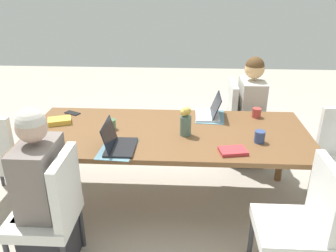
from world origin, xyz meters
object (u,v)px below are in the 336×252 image
(person_far_left_near, at_px, (44,199))
(person_near_left_mid, at_px, (249,118))
(chair_near_left_mid, at_px, (241,118))
(book_red_cover, at_px, (233,151))
(coffee_mug_centre_left, at_px, (260,137))
(coffee_mug_near_left, at_px, (257,113))
(coffee_mug_centre_right, at_px, (111,124))
(chair_far_left_near, at_px, (52,208))
(laptop_far_left_near, at_px, (117,143))
(book_blue_cover, at_px, (60,121))
(chair_far_left_far, at_px, (302,219))
(coffee_mug_near_right, at_px, (27,146))
(dining_table, at_px, (168,138))
(flower_vase, at_px, (186,121))
(laptop_near_left_mid, at_px, (210,112))
(phone_black, at_px, (72,113))

(person_far_left_near, distance_m, person_near_left_mid, 2.26)
(chair_near_left_mid, height_order, book_red_cover, chair_near_left_mid)
(coffee_mug_centre_left, bearing_deg, person_far_left_near, 20.13)
(chair_near_left_mid, height_order, coffee_mug_near_left, chair_near_left_mid)
(coffee_mug_centre_right, bearing_deg, book_red_cover, 159.41)
(coffee_mug_near_left, relative_size, book_red_cover, 0.43)
(chair_far_left_near, xyz_separation_m, laptop_far_left_near, (-0.37, -0.46, 0.27))
(book_blue_cover, bearing_deg, chair_far_left_far, 133.49)
(person_near_left_mid, height_order, coffee_mug_centre_left, person_near_left_mid)
(chair_far_left_near, relative_size, coffee_mug_centre_right, 10.39)
(chair_far_left_near, bearing_deg, coffee_mug_centre_left, -156.95)
(coffee_mug_near_right, bearing_deg, book_blue_cover, -96.40)
(chair_far_left_far, bearing_deg, person_near_left_mid, -87.24)
(laptop_far_left_near, height_order, coffee_mug_centre_left, laptop_far_left_near)
(dining_table, bearing_deg, coffee_mug_centre_right, -2.73)
(coffee_mug_centre_left, bearing_deg, chair_far_left_near, 23.05)
(person_near_left_mid, height_order, chair_far_left_far, person_near_left_mid)
(chair_far_left_near, bearing_deg, chair_near_left_mid, -132.27)
(chair_near_left_mid, xyz_separation_m, laptop_far_left_near, (1.13, 1.20, 0.27))
(person_far_left_near, distance_m, coffee_mug_near_left, 1.98)
(dining_table, bearing_deg, chair_far_left_far, 138.09)
(chair_far_left_near, distance_m, laptop_far_left_near, 0.65)
(person_near_left_mid, distance_m, coffee_mug_centre_left, 1.00)
(book_blue_cover, bearing_deg, flower_vase, 150.73)
(chair_near_left_mid, relative_size, chair_far_left_far, 1.00)
(chair_near_left_mid, bearing_deg, book_blue_cover, 22.86)
(chair_near_left_mid, distance_m, laptop_near_left_mid, 0.69)
(chair_near_left_mid, distance_m, laptop_far_left_near, 1.67)
(person_near_left_mid, height_order, phone_black, person_near_left_mid)
(coffee_mug_centre_right, bearing_deg, coffee_mug_centre_left, 171.26)
(person_far_left_near, bearing_deg, coffee_mug_centre_left, -159.87)
(flower_vase, distance_m, coffee_mug_near_left, 0.79)
(coffee_mug_near_right, distance_m, book_red_cover, 1.55)
(chair_far_left_near, distance_m, coffee_mug_near_right, 0.56)
(laptop_near_left_mid, xyz_separation_m, coffee_mug_near_right, (1.42, 0.77, -0.00))
(dining_table, distance_m, laptop_near_left_mid, 0.53)
(book_red_cover, xyz_separation_m, phone_black, (1.45, -0.71, -0.01))
(person_far_left_near, bearing_deg, coffee_mug_near_right, -55.70)
(person_near_left_mid, height_order, coffee_mug_near_left, person_near_left_mid)
(chair_far_left_far, distance_m, book_red_cover, 0.67)
(chair_far_left_far, xyz_separation_m, coffee_mug_near_left, (0.11, -1.19, 0.27))
(book_red_cover, bearing_deg, chair_far_left_far, 120.43)
(chair_near_left_mid, xyz_separation_m, coffee_mug_centre_right, (1.26, 0.84, 0.27))
(dining_table, relative_size, coffee_mug_centre_right, 27.56)
(coffee_mug_centre_left, bearing_deg, coffee_mug_near_right, 7.72)
(chair_far_left_near, distance_m, book_red_cover, 1.35)
(coffee_mug_near_left, distance_m, coffee_mug_near_right, 2.01)
(coffee_mug_near_left, bearing_deg, dining_table, 24.21)
(chair_near_left_mid, bearing_deg, flower_vase, 56.30)
(dining_table, bearing_deg, book_red_cover, 145.23)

